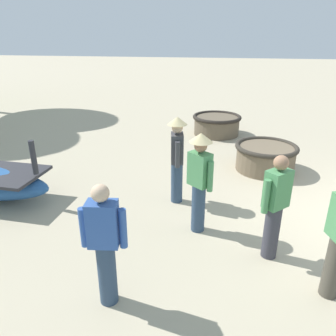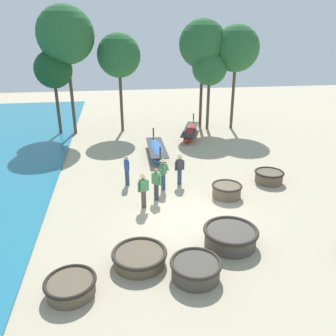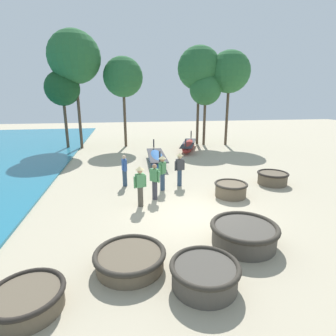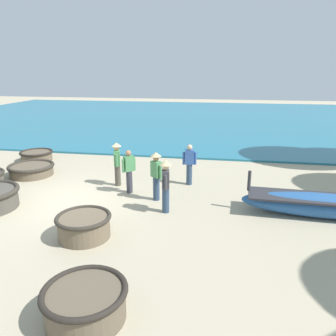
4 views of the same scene
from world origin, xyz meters
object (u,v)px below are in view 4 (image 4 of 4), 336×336
object	(u,v)px
coracle_front_right	(84,225)
fisherman_standing_left	(156,173)
coracle_upturned	(31,169)
long_boat_red_hull	(326,205)
coracle_front_left	(37,155)
fisherman_by_coracle	(117,161)
fisherman_standing_right	(166,183)
coracle_nearest	(85,302)
fisherman_crouching	(189,164)
fisherman_hauling	(129,170)

from	to	relation	value
coracle_front_right	fisherman_standing_left	size ratio (longest dim) A/B	0.87
coracle_upturned	long_boat_red_hull	bearing A→B (deg)	78.86
coracle_front_left	long_boat_red_hull	world-z (taller)	long_boat_red_hull
coracle_front_left	fisherman_standing_left	size ratio (longest dim) A/B	0.92
long_boat_red_hull	fisherman_by_coracle	bearing A→B (deg)	-102.78
coracle_front_right	fisherman_standing_right	size ratio (longest dim) A/B	0.87
fisherman_by_coracle	coracle_front_left	bearing A→B (deg)	-118.34
coracle_nearest	fisherman_crouching	size ratio (longest dim) A/B	0.98
fisherman_hauling	fisherman_by_coracle	bearing A→B (deg)	-135.38
coracle_front_left	fisherman_standing_right	world-z (taller)	fisherman_standing_right
fisherman_by_coracle	long_boat_red_hull	bearing A→B (deg)	77.22
fisherman_standing_left	coracle_upturned	bearing A→B (deg)	-106.97
coracle_upturned	fisherman_crouching	distance (m)	6.65
fisherman_by_coracle	fisherman_standing_right	world-z (taller)	same
fisherman_crouching	fisherman_standing_left	bearing A→B (deg)	-27.80
coracle_front_right	fisherman_by_coracle	size ratio (longest dim) A/B	0.87
coracle_front_left	fisherman_standing_right	size ratio (longest dim) A/B	0.92
fisherman_by_coracle	fisherman_hauling	bearing A→B (deg)	44.62
coracle_nearest	fisherman_standing_right	world-z (taller)	fisherman_standing_right
fisherman_crouching	fisherman_standing_left	size ratio (longest dim) A/B	0.94
coracle_front_right	fisherman_crouching	world-z (taller)	fisherman_crouching
fisherman_by_coracle	fisherman_standing_right	size ratio (longest dim) A/B	1.00
fisherman_crouching	coracle_front_left	bearing A→B (deg)	-105.46
long_boat_red_hull	fisherman_standing_left	bearing A→B (deg)	-94.55
coracle_nearest	fisherman_by_coracle	xyz separation A→B (m)	(-6.81, -1.65, 0.62)
coracle_front_right	coracle_nearest	size ratio (longest dim) A/B	0.95
long_boat_red_hull	coracle_front_right	bearing A→B (deg)	-69.73
long_boat_red_hull	fisherman_standing_left	xyz separation A→B (m)	(-0.42, -5.26, 0.59)
long_boat_red_hull	fisherman_standing_right	bearing A→B (deg)	-83.83
fisherman_by_coracle	fisherman_crouching	bearing A→B (deg)	102.20
coracle_front_right	coracle_front_left	distance (m)	8.63
coracle_upturned	fisherman_standing_left	bearing A→B (deg)	73.03
fisherman_crouching	coracle_front_right	bearing A→B (deg)	-26.17
coracle_upturned	fisherman_standing_left	xyz separation A→B (m)	(1.74, 5.70, 0.70)
fisherman_standing_right	fisherman_crouching	distance (m)	2.72
fisherman_standing_right	fisherman_hauling	bearing A→B (deg)	-132.35
coracle_upturned	coracle_nearest	size ratio (longest dim) A/B	1.22
coracle_front_left	fisherman_by_coracle	xyz separation A→B (m)	(2.70, 5.00, 0.69)
coracle_upturned	fisherman_by_coracle	bearing A→B (deg)	81.82
coracle_upturned	fisherman_hauling	xyz separation A→B (m)	(1.23, 4.61, 0.58)
coracle_upturned	fisherman_crouching	xyz separation A→B (m)	(-0.01, 6.62, 0.58)
fisherman_hauling	fisherman_crouching	distance (m)	2.36
coracle_front_right	coracle_nearest	xyz separation A→B (m)	(2.78, 1.25, -0.00)
coracle_nearest	fisherman_by_coracle	size ratio (longest dim) A/B	0.92
fisherman_crouching	fisherman_standing_left	xyz separation A→B (m)	(1.75, -0.92, 0.12)
coracle_nearest	fisherman_standing_right	bearing A→B (deg)	172.91
long_boat_red_hull	fisherman_hauling	xyz separation A→B (m)	(-0.93, -6.35, 0.47)
fisherman_standing_right	coracle_nearest	bearing A→B (deg)	-7.09
coracle_upturned	coracle_nearest	world-z (taller)	coracle_nearest
coracle_nearest	fisherman_hauling	distance (m)	6.24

